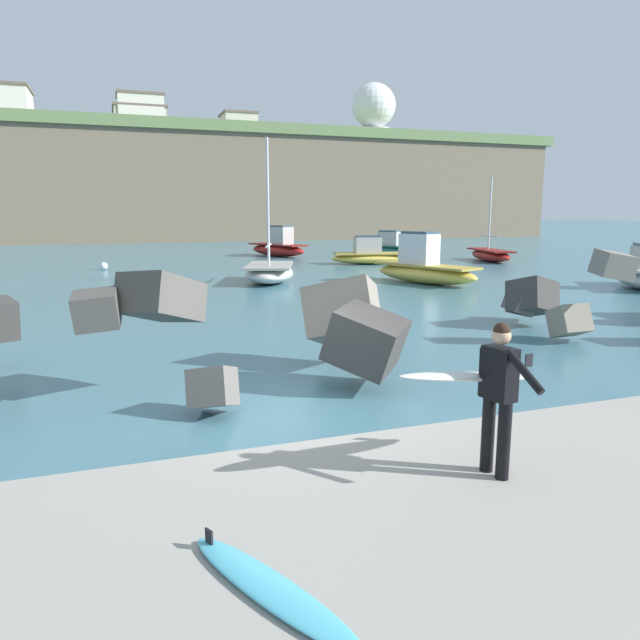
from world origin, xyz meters
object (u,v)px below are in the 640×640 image
Objects in this scene: boat_mid_left at (270,272)px; boat_mid_right at (372,255)px; spare_surfboard at (269,588)px; station_building_central at (238,128)px; boat_far_left at (424,268)px; boat_far_centre at (490,255)px; station_building_east at (0,108)px; station_building_annex at (140,123)px; boat_far_right at (278,247)px; boat_near_left at (385,248)px; station_building_west at (141,116)px; surfer_with_board at (489,386)px; mooring_buoy_inner at (104,266)px; radar_dome at (374,112)px.

boat_mid_right is (8.68, 7.53, 0.08)m from boat_mid_left.
station_building_central reaches higher than spare_surfboard.
boat_far_centre is (10.39, 9.49, -0.26)m from boat_far_left.
station_building_east is 1.02× the size of station_building_annex.
boat_near_left is at bearing -13.42° from boat_far_right.
boat_far_right is 46.02m from station_building_west.
surfer_with_board is 0.30× the size of station_building_annex.
boat_far_centre is 12.59× the size of mooring_buoy_inner.
spare_surfboard is 23.36m from boat_far_left.
boat_near_left is 8.47m from boat_far_centre.
boat_near_left is 20.80m from mooring_buoy_inner.
surfer_with_board is 83.19m from station_building_central.
mooring_buoy_inner is 0.06× the size of station_building_annex.
boat_mid_right is 1.02× the size of boat_far_centre.
radar_dome reaches higher than boat_far_left.
boat_near_left is at bearing -113.31° from radar_dome.
radar_dome is at bearing 66.69° from boat_near_left.
surfer_with_board is 0.36× the size of boat_far_left.
boat_far_right is 0.98× the size of station_building_west.
radar_dome is (35.66, 81.56, 17.28)m from surfer_with_board.
station_building_central is at bearing 5.50° from station_building_east.
boat_mid_left is 62.51m from station_building_central.
station_building_central is at bearing 80.08° from surfer_with_board.
station_building_central reaches higher than surfer_with_board.
station_building_annex reaches higher than spare_surfboard.
station_building_east is (-25.41, 59.48, 15.02)m from boat_far_left.
station_building_central reaches higher than boat_far_centre.
spare_surfboard is 33.26m from boat_mid_right.
boat_mid_right is 9.33m from boat_far_right.
station_building_west is (-2.17, 58.88, 15.49)m from boat_mid_left.
station_building_annex is (-7.14, 44.09, 14.50)m from boat_far_right.
station_building_annex is at bearing 178.27° from station_building_central.
station_building_west is 1.07× the size of station_building_central.
boat_near_left is at bearing 47.94° from boat_mid_left.
station_building_west is (-10.85, 51.35, 15.41)m from boat_mid_right.
station_building_east is at bearing 120.08° from boat_far_right.
boat_far_centre is 0.96× the size of station_building_central.
station_building_west is at bearing 7.04° from station_building_east.
surfer_with_board is 30.41m from mooring_buoy_inner.
boat_far_left is (12.49, 19.74, 0.43)m from spare_surfboard.
surfer_with_board is 90.68m from radar_dome.
boat_far_centre is at bearing -70.08° from station_building_annex.
surfer_with_board is 34.33m from boat_far_centre.
station_building_annex is (-10.96, 52.59, 14.65)m from boat_mid_right.
radar_dome is at bearing 67.55° from boat_far_left.
station_building_east is (-51.50, -3.65, -2.83)m from radar_dome.
station_building_west is (-8.81, 61.53, 15.25)m from boat_far_left.
station_building_annex reaches higher than boat_near_left.
boat_far_left reaches higher than mooring_buoy_inner.
boat_far_right is 0.84× the size of station_building_annex.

